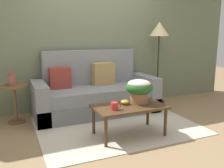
% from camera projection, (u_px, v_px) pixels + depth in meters
% --- Properties ---
extents(ground_plane, '(14.00, 14.00, 0.00)m').
position_uv_depth(ground_plane, '(114.00, 124.00, 3.92)').
color(ground_plane, '#997A56').
extents(wall_back, '(6.40, 0.12, 2.91)m').
position_uv_depth(wall_back, '(90.00, 31.00, 4.65)').
color(wall_back, slate).
rests_on(wall_back, ground).
extents(area_rug, '(2.38, 1.79, 0.01)m').
position_uv_depth(area_rug, '(117.00, 125.00, 3.83)').
color(area_rug, beige).
rests_on(area_rug, ground).
extents(couch, '(2.17, 0.87, 1.11)m').
position_uv_depth(couch, '(95.00, 94.00, 4.43)').
color(couch, slate).
rests_on(couch, ground).
extents(coffee_table, '(0.99, 0.56, 0.43)m').
position_uv_depth(coffee_table, '(129.00, 109.00, 3.40)').
color(coffee_table, '#442D1B').
rests_on(coffee_table, ground).
extents(side_table, '(0.42, 0.42, 0.62)m').
position_uv_depth(side_table, '(15.00, 97.00, 3.89)').
color(side_table, brown).
rests_on(side_table, ground).
extents(floor_lamp, '(0.39, 0.39, 1.64)m').
position_uv_depth(floor_lamp, '(159.00, 35.00, 4.89)').
color(floor_lamp, '#2D2823').
rests_on(floor_lamp, ground).
extents(potted_plant, '(0.39, 0.39, 0.34)m').
position_uv_depth(potted_plant, '(139.00, 88.00, 3.50)').
color(potted_plant, '#A36B4C').
rests_on(potted_plant, coffee_table).
extents(coffee_mug, '(0.14, 0.09, 0.10)m').
position_uv_depth(coffee_mug, '(115.00, 106.00, 3.20)').
color(coffee_mug, red).
rests_on(coffee_mug, coffee_table).
extents(snack_bowl, '(0.13, 0.13, 0.07)m').
position_uv_depth(snack_bowl, '(125.00, 102.00, 3.45)').
color(snack_bowl, gold).
rests_on(snack_bowl, coffee_table).
extents(table_vase, '(0.13, 0.13, 0.22)m').
position_uv_depth(table_vase, '(12.00, 80.00, 3.83)').
color(table_vase, '#934C42').
rests_on(table_vase, side_table).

